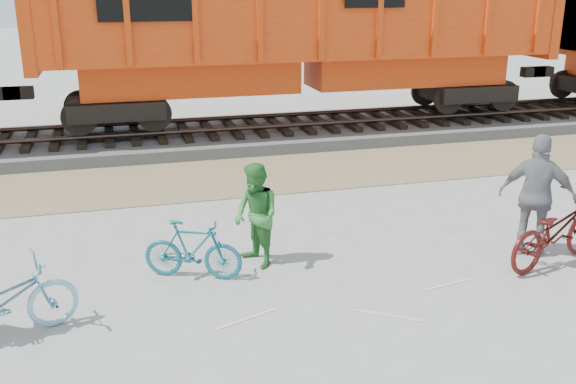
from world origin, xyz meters
name	(u,v)px	position (x,y,z in m)	size (l,w,h in m)	color
ground	(303,283)	(0.00, 0.00, 0.00)	(120.00, 120.00, 0.00)	#9E9E99
gravel_strip	(232,177)	(0.00, 5.50, 0.01)	(120.00, 3.00, 0.02)	#8A7C55
ballast_bed	(208,136)	(0.00, 9.00, 0.15)	(120.00, 4.00, 0.30)	slate
track	(208,125)	(0.00, 9.00, 0.47)	(120.00, 2.60, 0.24)	black
hopper_car_center	(303,27)	(2.68, 9.00, 3.01)	(14.00, 3.13, 4.65)	black
bicycle_teal	(193,250)	(-1.50, 0.61, 0.44)	(0.42, 1.47, 0.88)	#146174
bicycle_maroon	(556,231)	(3.92, -0.36, 0.54)	(0.72, 2.07, 1.09)	#49110E
person_man	(256,216)	(-0.50, 0.81, 0.80)	(0.78, 0.61, 1.61)	#307A32
person_woman	(537,196)	(3.82, 0.04, 0.98)	(1.15, 0.48, 1.96)	slate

